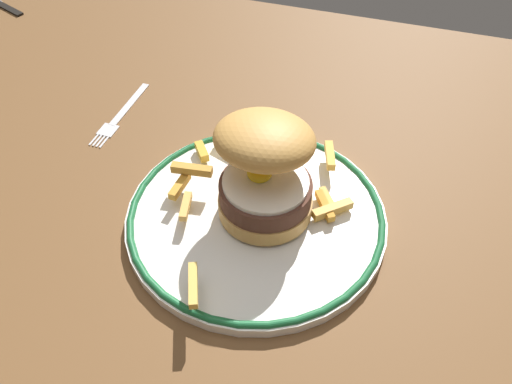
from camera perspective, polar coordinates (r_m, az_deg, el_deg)
The scene contains 5 objects.
ground_plane at distance 62.40cm, azimuth -3.50°, elevation -0.68°, with size 149.58×91.82×4.00cm, color brown.
dinner_plate at distance 56.63cm, azimuth 0.00°, elevation -2.64°, with size 28.39×28.39×1.60cm.
burger at distance 52.91cm, azimuth 1.00°, elevation 2.77°, with size 11.67×12.76×11.56cm.
fries_pile at distance 57.53cm, azimuth -0.53°, elevation 1.04°, with size 20.31×27.44×2.89cm.
fork at distance 73.18cm, azimuth -14.74°, elevation 8.25°, with size 2.23×14.41×0.36cm.
Camera 1 is at (16.69, -39.32, 43.49)cm, focal length 36.25 mm.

